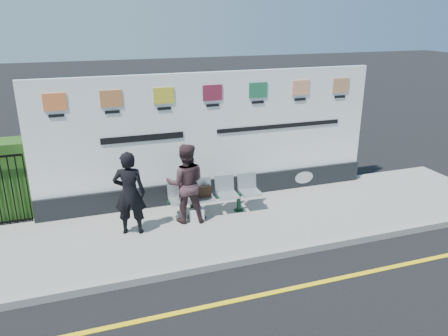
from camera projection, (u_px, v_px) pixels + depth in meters
name	position (u px, v px, depth m)	size (l,w,h in m)	color
ground	(254.00, 297.00, 7.06)	(80.00, 80.00, 0.00)	black
pavement	(209.00, 226.00, 9.27)	(14.00, 3.00, 0.12)	gray
kerb	(233.00, 262.00, 7.93)	(14.00, 0.18, 0.14)	gray
yellow_line	(254.00, 297.00, 7.06)	(14.00, 0.10, 0.01)	yellow
billboard	(212.00, 146.00, 10.18)	(8.00, 0.30, 3.00)	black
bench	(216.00, 204.00, 9.66)	(2.04, 0.54, 0.44)	#B4BABE
woman_left	(130.00, 193.00, 8.61)	(0.63, 0.41, 1.72)	black
woman_right	(186.00, 183.00, 9.13)	(0.83, 0.65, 1.71)	#3C272A
handbag_brown	(204.00, 191.00, 9.48)	(0.31, 0.13, 0.24)	black
carrier_bag_white	(197.00, 215.00, 9.31)	(0.29, 0.17, 0.29)	white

